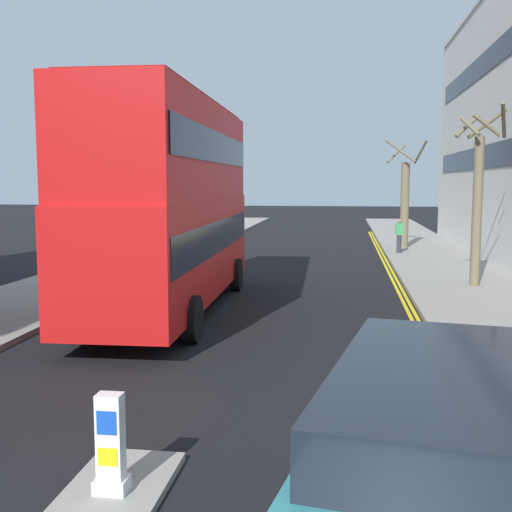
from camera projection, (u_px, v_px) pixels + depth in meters
The scene contains 10 objects.
sidewalk_right at pixel (479, 298), 18.76m from camera, with size 4.00×80.00×0.14m, color gray.
sidewalk_left at pixel (64, 288), 20.53m from camera, with size 4.00×80.00×0.14m, color gray.
kerb_line_outer at pixel (414, 311), 17.08m from camera, with size 0.10×56.00×0.01m, color yellow.
kerb_line_inner at pixel (408, 311), 17.10m from camera, with size 0.10×56.00×0.01m, color yellow.
traffic_island at pixel (112, 496), 6.94m from camera, with size 1.10×2.20×0.10m, color gray.
keep_left_bollard at pixel (111, 447), 6.88m from camera, with size 0.36×0.28×1.11m.
double_decker_bus_away at pixel (172, 199), 16.88m from camera, with size 3.00×10.86×5.64m.
pedestrian_far at pixel (399, 235), 29.94m from camera, with size 0.34×0.22×1.62m.
street_tree_near at pixel (478, 198), 20.17m from camera, with size 1.68×1.76×5.77m.
street_tree_mid at pixel (405, 201), 32.29m from camera, with size 2.13×2.12×5.50m.
Camera 1 is at (2.48, -3.22, 3.48)m, focal length 44.33 mm.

